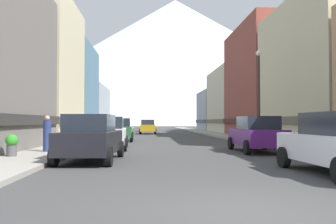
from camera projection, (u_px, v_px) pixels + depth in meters
ground_plane at (248, 213)px, 5.87m from camera, size 400.00×400.00×0.00m
sidewalk_left at (107, 134)px, 40.43m from camera, size 2.50×100.00×0.15m
sidewalk_right at (216, 134)px, 41.16m from camera, size 2.50×100.00×0.15m
storefront_left_2 at (35, 73)px, 28.15m from camera, size 6.42×9.54×11.04m
storefront_left_3 at (51, 92)px, 37.88m from camera, size 9.09×9.62×9.59m
storefront_left_4 at (83, 110)px, 49.40m from camera, size 6.33×12.70×6.45m
storefront_right_2 at (267, 84)px, 36.29m from camera, size 6.42×12.55×11.19m
storefront_right_3 at (238, 103)px, 48.91m from camera, size 6.83×12.55×8.61m
storefront_right_4 at (228, 112)px, 61.21m from camera, size 9.60×10.83×6.71m
car_left_0 at (91, 138)px, 13.52m from camera, size 2.24×4.48×1.78m
car_left_1 at (108, 133)px, 19.57m from camera, size 2.21×4.47×1.78m
car_left_2 at (120, 130)px, 27.65m from camera, size 2.17×4.45×1.78m
car_right_1 at (257, 134)px, 17.77m from camera, size 2.10×4.42×1.78m
car_driving_0 at (148, 127)px, 44.19m from camera, size 2.06×4.40×1.78m
car_driving_1 at (148, 126)px, 55.17m from camera, size 2.06×4.40×1.78m
potted_plant_0 at (12, 144)px, 14.01m from camera, size 0.48×0.48×0.87m
potted_plant_1 at (304, 139)px, 19.67m from camera, size 0.49×0.49×0.79m
pedestrian_0 at (47, 135)px, 16.31m from camera, size 0.36×0.36×1.64m
streetlamp_right at (259, 82)px, 22.36m from camera, size 0.36×0.36×5.86m
mountain_backdrop at (175, 62)px, 267.74m from camera, size 285.46×285.46×93.57m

